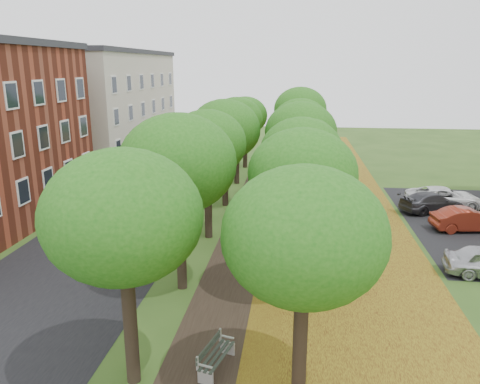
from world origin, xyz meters
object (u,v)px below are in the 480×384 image
(car_red, at_px, (468,220))
(car_white, at_px, (445,198))
(bench, at_px, (215,356))
(car_grey, at_px, (432,202))

(car_red, relative_size, car_white, 0.81)
(bench, bearing_deg, car_red, -25.50)
(car_red, xyz_separation_m, car_grey, (-0.99, 3.46, -0.03))
(bench, distance_m, car_grey, 20.50)
(car_red, bearing_deg, car_white, -8.91)
(car_white, bearing_deg, car_grey, 135.09)
(car_grey, bearing_deg, car_red, 172.59)
(car_grey, distance_m, car_white, 1.44)
(car_red, relative_size, car_grey, 0.92)
(car_white, bearing_deg, bench, 147.87)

